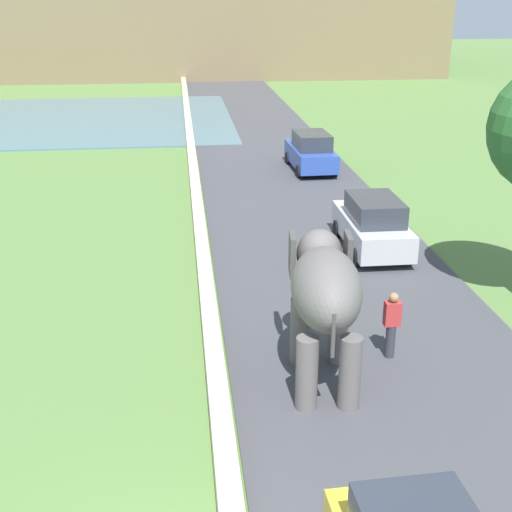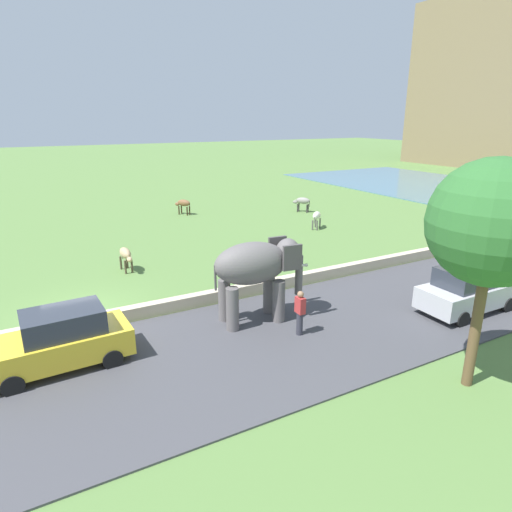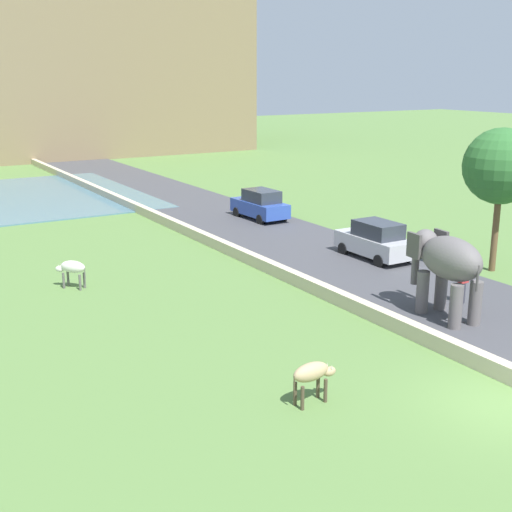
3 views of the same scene
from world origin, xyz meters
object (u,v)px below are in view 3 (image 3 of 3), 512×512
cow_white (72,268)px  person_beside_elephant (463,282)px  cow_tan (312,374)px  elephant (446,263)px  car_blue (260,205)px  car_silver (375,240)px

cow_white → person_beside_elephant: bearing=-38.4°
cow_tan → elephant: bearing=20.5°
elephant → cow_tan: size_ratio=2.52×
elephant → person_beside_elephant: (1.70, 0.69, -1.16)m
cow_tan → cow_white: same height
elephant → person_beside_elephant: 2.17m
person_beside_elephant → cow_tan: (-9.44, -3.58, -0.04)m
elephant → car_blue: elephant is taller
elephant → car_silver: size_ratio=0.88×
person_beside_elephant → cow_white: bearing=141.6°
elephant → car_silver: bearing=66.9°
car_silver → car_blue: bearing=90.0°
elephant → car_silver: elephant is taller
person_beside_elephant → elephant: bearing=-158.0°
car_blue → cow_white: (-13.36, -7.47, -0.06)m
cow_tan → cow_white: size_ratio=1.09×
elephant → cow_white: size_ratio=2.75×
elephant → cow_white: bearing=135.3°
car_blue → person_beside_elephant: bearing=-94.8°
cow_tan → car_blue: bearing=62.1°
car_blue → car_silver: 10.30m
person_beside_elephant → cow_tan: 10.09m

